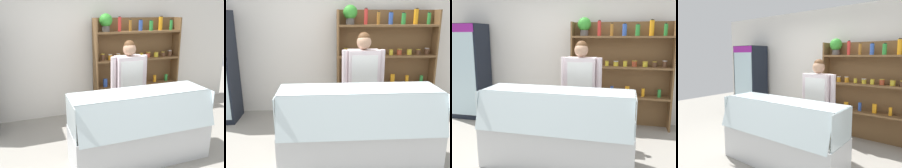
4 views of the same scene
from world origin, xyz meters
The scene contains 5 objects.
ground_plane centered at (0.00, 0.00, 0.00)m, with size 12.00×12.00×0.00m, color gray.
back_wall centered at (0.00, 1.97, 1.35)m, with size 6.80×0.10×2.70m, color white.
shelving_unit centered at (0.85, 1.69, 1.13)m, with size 1.81×0.29×2.02m.
deli_display_case centered at (0.16, -0.03, 0.31)m, with size 1.95×0.71×1.01m.
shop_clerk centered at (0.34, 0.76, 0.95)m, with size 0.64×0.25×1.61m.
Camera 1 is at (-1.28, -2.89, 2.05)m, focal length 40.00 mm.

